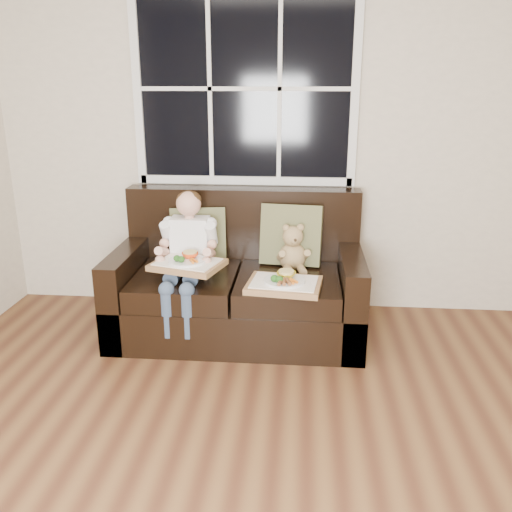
# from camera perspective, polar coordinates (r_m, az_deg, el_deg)

# --- Properties ---
(room_walls) EXTENTS (4.52, 5.02, 2.71)m
(room_walls) POSITION_cam_1_polar(r_m,az_deg,el_deg) (1.54, 4.11, 13.74)
(room_walls) COLOR #B9AD9A
(room_walls) RESTS_ON ground
(window_back) EXTENTS (1.62, 0.04, 1.37)m
(window_back) POSITION_cam_1_polar(r_m,az_deg,el_deg) (4.04, -1.19, 17.20)
(window_back) COLOR black
(window_back) RESTS_ON room_walls
(loveseat) EXTENTS (1.70, 0.92, 0.96)m
(loveseat) POSITION_cam_1_polar(r_m,az_deg,el_deg) (3.84, -1.81, -3.35)
(loveseat) COLOR black
(loveseat) RESTS_ON ground
(pillow_left) EXTENTS (0.42, 0.25, 0.40)m
(pillow_left) POSITION_cam_1_polar(r_m,az_deg,el_deg) (3.92, -6.10, 2.21)
(pillow_left) COLOR #676740
(pillow_left) RESTS_ON loveseat
(pillow_right) EXTENTS (0.45, 0.24, 0.44)m
(pillow_right) POSITION_cam_1_polar(r_m,az_deg,el_deg) (3.85, 3.72, 2.24)
(pillow_right) COLOR #676740
(pillow_right) RESTS_ON loveseat
(child) EXTENTS (0.37, 0.59, 0.85)m
(child) POSITION_cam_1_polar(r_m,az_deg,el_deg) (3.67, -7.23, 0.98)
(child) COLOR white
(child) RESTS_ON loveseat
(teddy_bear) EXTENTS (0.22, 0.27, 0.34)m
(teddy_bear) POSITION_cam_1_polar(r_m,az_deg,el_deg) (3.75, 3.86, 0.55)
(teddy_bear) COLOR tan
(teddy_bear) RESTS_ON loveseat
(tray_left) EXTENTS (0.51, 0.44, 0.10)m
(tray_left) POSITION_cam_1_polar(r_m,az_deg,el_deg) (3.55, -7.21, -0.75)
(tray_left) COLOR olive
(tray_left) RESTS_ON child
(tray_right) EXTENTS (0.50, 0.40, 0.11)m
(tray_right) POSITION_cam_1_polar(r_m,az_deg,el_deg) (3.44, 2.98, -2.89)
(tray_right) COLOR olive
(tray_right) RESTS_ON loveseat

